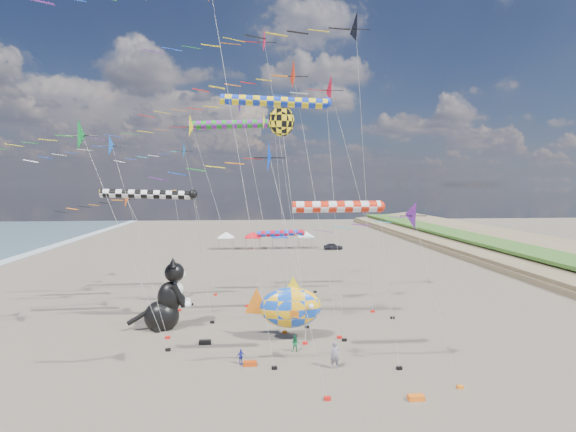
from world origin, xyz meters
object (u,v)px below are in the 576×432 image
(parked_car, at_px, (333,246))
(child_green, at_px, (295,344))
(person_adult, at_px, (335,355))
(child_blue, at_px, (241,357))
(fish_inflatable, at_px, (290,307))
(cat_inflatable, at_px, (165,294))

(parked_car, bearing_deg, child_green, 165.60)
(person_adult, distance_m, child_blue, 6.34)
(child_green, distance_m, child_blue, 4.34)
(parked_car, bearing_deg, child_blue, 162.09)
(fish_inflatable, bearing_deg, child_green, -85.91)
(fish_inflatable, distance_m, person_adult, 6.37)
(fish_inflatable, xyz_separation_m, child_blue, (-3.73, -4.35, -2.10))
(person_adult, relative_size, child_green, 1.48)
(cat_inflatable, xyz_separation_m, child_green, (10.30, -6.14, -2.38))
(cat_inflatable, height_order, child_blue, cat_inflatable)
(cat_inflatable, distance_m, child_blue, 10.55)
(fish_inflatable, relative_size, parked_car, 1.79)
(fish_inflatable, relative_size, child_green, 5.32)
(fish_inflatable, bearing_deg, cat_inflatable, 160.04)
(cat_inflatable, relative_size, person_adult, 3.34)
(person_adult, distance_m, parked_car, 54.43)
(child_green, relative_size, child_blue, 1.17)
(person_adult, bearing_deg, child_green, 130.49)
(child_green, height_order, parked_car, parked_car)
(person_adult, bearing_deg, parked_car, 83.73)
(person_adult, bearing_deg, fish_inflatable, 118.15)
(fish_inflatable, height_order, parked_car, fish_inflatable)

